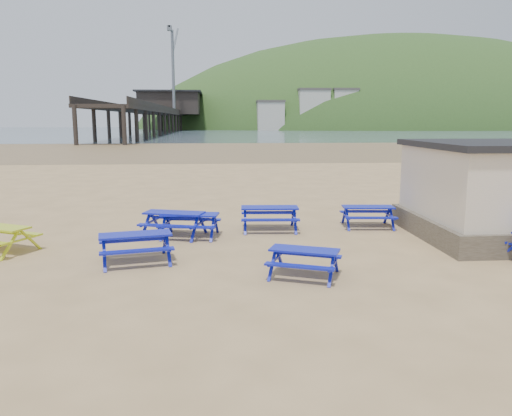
{
  "coord_description": "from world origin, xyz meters",
  "views": [
    {
      "loc": [
        0.26,
        -14.48,
        3.83
      ],
      "look_at": [
        1.46,
        1.5,
        1.0
      ],
      "focal_mm": 35.0,
      "sensor_mm": 36.0,
      "label": 1
    }
  ],
  "objects": [
    {
      "name": "pier",
      "position": [
        -17.99,
        178.23,
        5.46
      ],
      "size": [
        24.0,
        220.0,
        39.29
      ],
      "color": "black",
      "rests_on": "ground"
    },
    {
      "name": "picnic_table_blue_c",
      "position": [
        2.02,
        2.64,
        0.42
      ],
      "size": [
        2.07,
        1.71,
        0.83
      ],
      "rotation": [
        0.0,
        0.0,
        -0.05
      ],
      "color": "#18149D",
      "rests_on": "ground"
    },
    {
      "name": "picnic_table_blue_e",
      "position": [
        2.34,
        -2.71,
        0.35
      ],
      "size": [
        2.06,
        1.88,
        0.7
      ],
      "rotation": [
        0.0,
        0.0,
        -0.38
      ],
      "color": "#18149D",
      "rests_on": "ground"
    },
    {
      "name": "wet_sand",
      "position": [
        0.0,
        55.0,
        0.0
      ],
      "size": [
        400.0,
        400.0,
        0.0
      ],
      "primitive_type": "plane",
      "color": "olive",
      "rests_on": "ground"
    },
    {
      "name": "headland_town",
      "position": [
        90.0,
        229.68,
        -9.91
      ],
      "size": [
        264.0,
        144.0,
        108.0
      ],
      "color": "#2D4C1E",
      "rests_on": "ground"
    },
    {
      "name": "sea",
      "position": [
        0.0,
        170.0,
        0.01
      ],
      "size": [
        400.0,
        400.0,
        0.0
      ],
      "primitive_type": "plane",
      "color": "#475965",
      "rests_on": "ground"
    },
    {
      "name": "picnic_table_blue_g",
      "position": [
        5.62,
        2.9,
        0.38
      ],
      "size": [
        1.94,
        1.61,
        0.76
      ],
      "rotation": [
        0.0,
        0.0,
        -0.08
      ],
      "color": "#18149D",
      "rests_on": "ground"
    },
    {
      "name": "picnic_table_yellow",
      "position": [
        -6.18,
        0.27,
        0.39
      ],
      "size": [
        2.32,
        2.16,
        0.78
      ],
      "rotation": [
        0.0,
        0.0,
        -0.46
      ],
      "color": "gold",
      "rests_on": "ground"
    },
    {
      "name": "picnic_table_blue_d",
      "position": [
        -2.02,
        -1.11,
        0.4
      ],
      "size": [
        2.2,
        1.92,
        0.8
      ],
      "rotation": [
        0.0,
        0.0,
        0.22
      ],
      "color": "#18149D",
      "rests_on": "ground"
    },
    {
      "name": "picnic_table_blue_b",
      "position": [
        -0.72,
        1.81,
        0.39
      ],
      "size": [
        2.08,
        1.77,
        0.79
      ],
      "rotation": [
        0.0,
        0.0,
        -0.15
      ],
      "color": "#18149D",
      "rests_on": "ground"
    },
    {
      "name": "picnic_table_blue_a",
      "position": [
        -1.24,
        1.93,
        0.41
      ],
      "size": [
        2.33,
        2.08,
        0.82
      ],
      "rotation": [
        0.0,
        0.0,
        -0.29
      ],
      "color": "#18149D",
      "rests_on": "ground"
    },
    {
      "name": "ground",
      "position": [
        0.0,
        0.0,
        0.0
      ],
      "size": [
        400.0,
        400.0,
        0.0
      ],
      "primitive_type": "plane",
      "color": "tan",
      "rests_on": "ground"
    }
  ]
}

